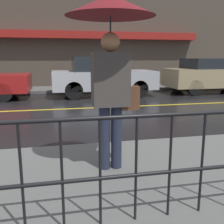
# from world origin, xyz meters

# --- Properties ---
(ground_plane) EXTENTS (80.00, 80.00, 0.00)m
(ground_plane) POSITION_xyz_m (0.00, 0.00, 0.00)
(ground_plane) COLOR black
(sidewalk_far) EXTENTS (28.00, 1.91, 0.11)m
(sidewalk_far) POSITION_xyz_m (0.00, 4.67, 0.06)
(sidewalk_far) COLOR #60605E
(sidewalk_far) RESTS_ON ground_plane
(lane_marking) EXTENTS (25.20, 0.12, 0.01)m
(lane_marking) POSITION_xyz_m (0.00, 0.00, 0.00)
(lane_marking) COLOR gold
(lane_marking) RESTS_ON ground_plane
(building_storefront) EXTENTS (28.00, 0.85, 6.63)m
(building_storefront) POSITION_xyz_m (0.00, 5.75, 3.27)
(building_storefront) COLOR #4C4238
(building_storefront) RESTS_ON ground_plane
(pedestrian) EXTENTS (1.07, 1.07, 2.15)m
(pedestrian) POSITION_xyz_m (1.76, -4.75, 1.81)
(pedestrian) COLOR #23283D
(pedestrian) RESTS_ON sidewalk_near
(car_silver) EXTENTS (4.09, 1.78, 1.56)m
(car_silver) POSITION_xyz_m (2.95, 2.55, 0.79)
(car_silver) COLOR #B2B5BA
(car_silver) RESTS_ON ground_plane
(car_tan) EXTENTS (4.20, 1.79, 1.49)m
(car_tan) POSITION_xyz_m (7.90, 2.55, 0.77)
(car_tan) COLOR tan
(car_tan) RESTS_ON ground_plane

